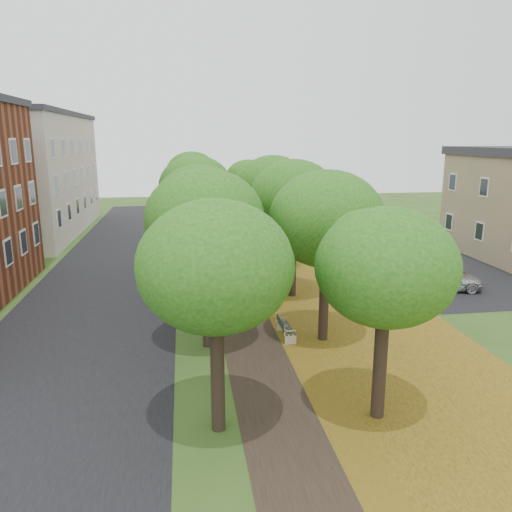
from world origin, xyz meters
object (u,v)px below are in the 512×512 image
object	(u,v)px
car_grey	(395,251)
car_red	(425,268)
car_white	(408,253)
car_silver	(443,278)
bench	(285,328)

from	to	relation	value
car_grey	car_red	bearing A→B (deg)	-178.87
car_red	car_white	world-z (taller)	car_red
car_silver	car_red	world-z (taller)	car_red
bench	car_white	world-z (taller)	car_white
bench	car_white	bearing A→B (deg)	-44.48
car_red	car_grey	bearing A→B (deg)	18.54
car_grey	bench	bearing A→B (deg)	140.86
car_red	car_grey	xyz separation A→B (m)	(0.00, 4.34, 0.03)
car_silver	car_white	xyz separation A→B (m)	(0.80, 6.11, -0.02)
car_white	car_silver	bearing A→B (deg)	-171.47
bench	car_red	size ratio (longest dim) A/B	0.39
car_red	bench	bearing A→B (deg)	145.16
car_silver	car_grey	bearing A→B (deg)	10.00
car_red	car_silver	bearing A→B (deg)	-160.60
car_grey	car_white	world-z (taller)	car_grey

